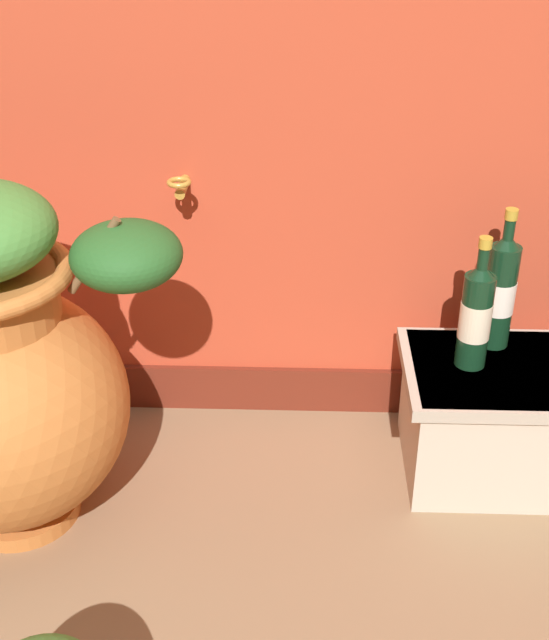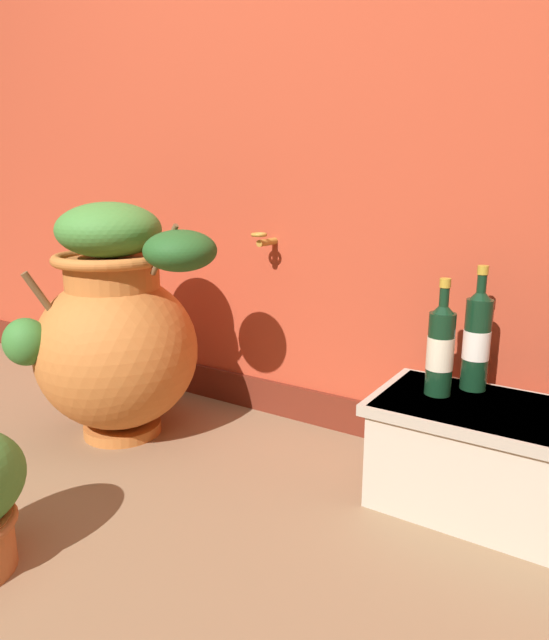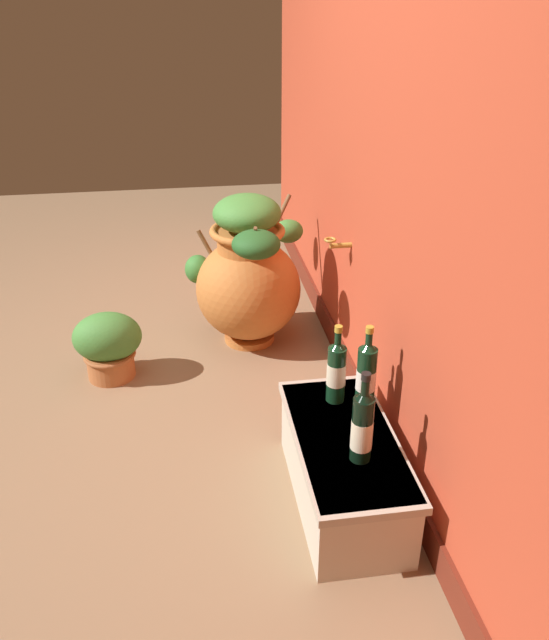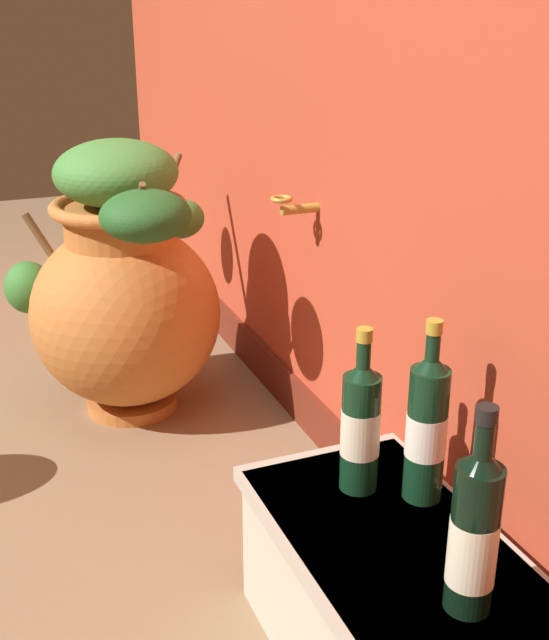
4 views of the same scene
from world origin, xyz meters
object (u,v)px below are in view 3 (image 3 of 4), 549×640
at_px(wine_bottle_left, 366,375).
at_px(potted_shrub, 108,344).
at_px(terracotta_urn, 248,276).
at_px(wine_bottle_right, 336,370).
at_px(wine_bottle_middle, 362,425).

xyz_separation_m(wine_bottle_left, potted_shrub, (-0.85, -1.01, -0.27)).
relative_size(terracotta_urn, potted_shrub, 2.53).
relative_size(wine_bottle_left, potted_shrub, 1.04).
xyz_separation_m(terracotta_urn, wine_bottle_right, (1.03, 0.21, 0.06)).
xyz_separation_m(terracotta_urn, potted_shrub, (0.25, -0.71, -0.20)).
relative_size(wine_bottle_right, potted_shrub, 0.95).
distance_m(terracotta_urn, potted_shrub, 0.78).
height_order(wine_bottle_middle, potted_shrub, wine_bottle_middle).
relative_size(wine_bottle_middle, wine_bottle_right, 1.05).
relative_size(terracotta_urn, wine_bottle_left, 2.44).
bearing_deg(wine_bottle_right, wine_bottle_left, 52.83).
bearing_deg(wine_bottle_middle, potted_shrub, -140.57).
bearing_deg(wine_bottle_middle, wine_bottle_left, 161.79).
relative_size(terracotta_urn, wine_bottle_right, 2.65).
bearing_deg(wine_bottle_right, wine_bottle_middle, 0.50).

